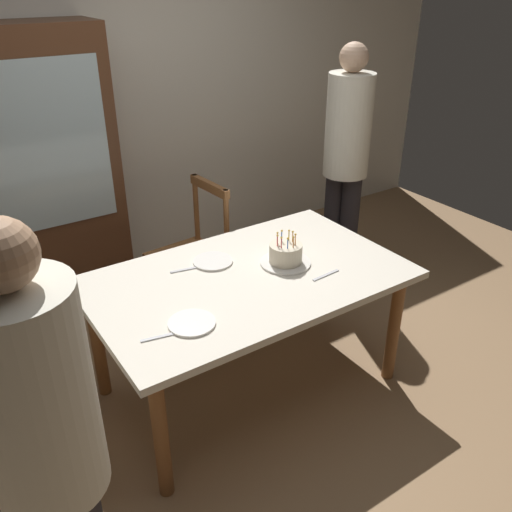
% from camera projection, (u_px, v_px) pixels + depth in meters
% --- Properties ---
extents(ground, '(6.40, 6.40, 0.00)m').
position_uv_depth(ground, '(249.00, 383.00, 3.19)').
color(ground, '#93704C').
extents(back_wall, '(6.40, 0.10, 2.60)m').
position_uv_depth(back_wall, '(109.00, 104.00, 3.93)').
color(back_wall, silver).
rests_on(back_wall, ground).
extents(dining_table, '(1.66, 1.02, 0.74)m').
position_uv_depth(dining_table, '(248.00, 289.00, 2.88)').
color(dining_table, silver).
rests_on(dining_table, ground).
extents(birthday_cake, '(0.28, 0.28, 0.18)m').
position_uv_depth(birthday_cake, '(286.00, 255.00, 2.93)').
color(birthday_cake, silver).
rests_on(birthday_cake, dining_table).
extents(plate_near_celebrant, '(0.22, 0.22, 0.01)m').
position_uv_depth(plate_near_celebrant, '(192.00, 323.00, 2.45)').
color(plate_near_celebrant, white).
rests_on(plate_near_celebrant, dining_table).
extents(plate_far_side, '(0.22, 0.22, 0.01)m').
position_uv_depth(plate_far_side, '(213.00, 261.00, 2.97)').
color(plate_far_side, white).
rests_on(plate_far_side, dining_table).
extents(fork_near_celebrant, '(0.18, 0.05, 0.01)m').
position_uv_depth(fork_near_celebrant, '(161.00, 337.00, 2.36)').
color(fork_near_celebrant, silver).
rests_on(fork_near_celebrant, dining_table).
extents(fork_far_side, '(0.18, 0.05, 0.01)m').
position_uv_depth(fork_far_side, '(187.00, 269.00, 2.89)').
color(fork_far_side, silver).
rests_on(fork_far_side, dining_table).
extents(fork_near_guest, '(0.18, 0.03, 0.01)m').
position_uv_depth(fork_near_guest, '(326.00, 275.00, 2.84)').
color(fork_near_guest, silver).
rests_on(fork_near_guest, dining_table).
extents(chair_spindle_back, '(0.47, 0.47, 0.95)m').
position_uv_depth(chair_spindle_back, '(191.00, 257.00, 3.62)').
color(chair_spindle_back, brown).
rests_on(chair_spindle_back, ground).
extents(chair_upholstered, '(0.49, 0.49, 0.95)m').
position_uv_depth(chair_upholstered, '(13.00, 391.00, 2.36)').
color(chair_upholstered, beige).
rests_on(chair_upholstered, ground).
extents(person_celebrant, '(0.32, 0.32, 1.67)m').
position_uv_depth(person_celebrant, '(48.00, 448.00, 1.54)').
color(person_celebrant, '#262328').
rests_on(person_celebrant, ground).
extents(person_guest, '(0.32, 0.32, 1.76)m').
position_uv_depth(person_guest, '(346.00, 154.00, 3.84)').
color(person_guest, '#262328').
rests_on(person_guest, ground).
extents(china_cabinet, '(1.10, 0.45, 1.90)m').
position_uv_depth(china_cabinet, '(31.00, 178.00, 3.54)').
color(china_cabinet, '#56331E').
rests_on(china_cabinet, ground).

